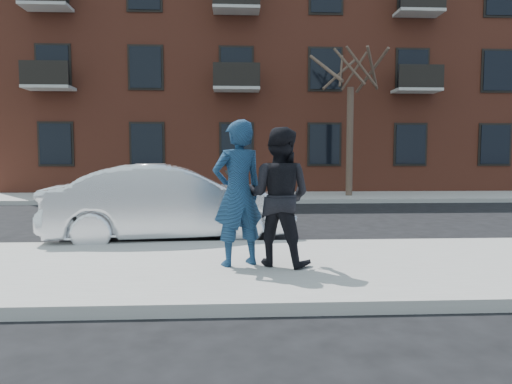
{
  "coord_description": "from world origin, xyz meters",
  "views": [
    {
      "loc": [
        -0.08,
        -6.68,
        1.7
      ],
      "look_at": [
        0.29,
        0.4,
        1.14
      ],
      "focal_mm": 32.0,
      "sensor_mm": 36.0,
      "label": 1
    }
  ],
  "objects": [
    {
      "name": "street_tree",
      "position": [
        4.5,
        11.0,
        5.52
      ],
      "size": [
        3.6,
        3.6,
        6.8
      ],
      "color": "#3E2E24",
      "rests_on": "far_sidewalk"
    },
    {
      "name": "far_curb",
      "position": [
        0.0,
        9.45,
        0.07
      ],
      "size": [
        50.0,
        0.1,
        0.15
      ],
      "primitive_type": "cube",
      "color": "#999691",
      "rests_on": "ground"
    },
    {
      "name": "near_sidewalk",
      "position": [
        0.0,
        -0.25,
        0.07
      ],
      "size": [
        50.0,
        3.5,
        0.15
      ],
      "primitive_type": "cube",
      "color": "gray",
      "rests_on": "ground"
    },
    {
      "name": "apartment_building",
      "position": [
        2.0,
        18.0,
        6.16
      ],
      "size": [
        24.3,
        10.3,
        12.3
      ],
      "color": "brown",
      "rests_on": "ground"
    },
    {
      "name": "near_curb",
      "position": [
        0.0,
        1.55,
        0.07
      ],
      "size": [
        50.0,
        0.1,
        0.15
      ],
      "primitive_type": "cube",
      "color": "#999691",
      "rests_on": "ground"
    },
    {
      "name": "ground",
      "position": [
        0.0,
        0.0,
        0.0
      ],
      "size": [
        100.0,
        100.0,
        0.0
      ],
      "primitive_type": "plane",
      "color": "black",
      "rests_on": "ground"
    },
    {
      "name": "far_sidewalk",
      "position": [
        0.0,
        11.25,
        0.07
      ],
      "size": [
        50.0,
        3.5,
        0.15
      ],
      "primitive_type": "cube",
      "color": "gray",
      "rests_on": "ground"
    },
    {
      "name": "silver_sedan",
      "position": [
        -1.28,
        2.32,
        0.77
      ],
      "size": [
        4.86,
        2.29,
        1.54
      ],
      "primitive_type": "imported",
      "rotation": [
        0.0,
        0.0,
        1.72
      ],
      "color": "silver",
      "rests_on": "ground"
    },
    {
      "name": "man_peacoat",
      "position": [
        0.58,
        -0.29,
        1.12
      ],
      "size": [
        1.17,
        1.07,
        1.95
      ],
      "rotation": [
        0.0,
        0.0,
        2.71
      ],
      "color": "black",
      "rests_on": "near_sidewalk"
    },
    {
      "name": "man_hoodie",
      "position": [
        -0.0,
        -0.29,
        1.17
      ],
      "size": [
        0.88,
        0.75,
        2.05
      ],
      "rotation": [
        0.0,
        0.0,
        3.55
      ],
      "color": "navy",
      "rests_on": "near_sidewalk"
    }
  ]
}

